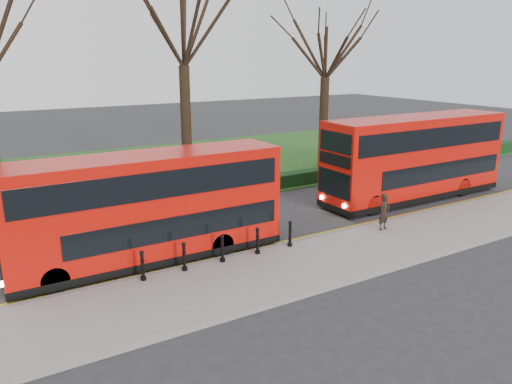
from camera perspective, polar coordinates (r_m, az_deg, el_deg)
ground at (r=20.36m, az=-1.57°, el=-6.12°), size 120.00×120.00×0.00m
pavement at (r=17.99m, az=3.20°, el=-8.90°), size 60.00×4.00×0.15m
kerb at (r=19.53m, az=-0.12°, el=-6.84°), size 60.00×0.25×0.16m
grass_verge at (r=33.68m, az=-14.28°, el=2.15°), size 60.00×18.00×0.06m
hedge at (r=26.07m, az=-8.98°, el=-0.53°), size 60.00×0.90×0.80m
yellow_line_outer at (r=19.80m, az=-0.57°, el=-6.75°), size 60.00×0.10×0.01m
yellow_line_inner at (r=19.96m, az=-0.86°, el=-6.56°), size 60.00×0.10×0.01m
tree_mid at (r=28.86m, az=-8.42°, el=18.56°), size 8.04×8.04×12.57m
tree_right at (r=34.01m, az=8.02°, el=16.13°), size 7.04×7.04×11.00m
bollard_row at (r=18.32m, az=-3.87°, el=-6.49°), size 6.15×0.15×1.00m
bus_lead at (r=18.69m, az=-12.23°, el=-1.87°), size 10.14×2.33×4.03m
bus_rear at (r=27.73m, az=17.73°, el=3.73°), size 11.03×2.53×4.39m
pedestrian at (r=22.17m, az=14.46°, el=-2.19°), size 0.65×0.48×1.61m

